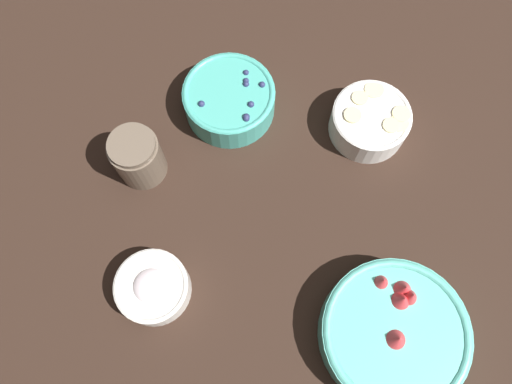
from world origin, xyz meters
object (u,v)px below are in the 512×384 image
object	(u,v)px
bowl_bananas	(370,120)
jar_chocolate	(138,158)
bowl_blueberries	(229,99)
bowl_cream	(153,287)
bowl_strawberries	(394,333)

from	to	relation	value
bowl_bananas	jar_chocolate	xyz separation A→B (m)	(0.07, -0.39, 0.01)
bowl_blueberries	bowl_cream	world-z (taller)	bowl_blueberries
bowl_strawberries	bowl_cream	world-z (taller)	bowl_strawberries
bowl_strawberries	bowl_cream	xyz separation A→B (m)	(-0.07, -0.36, -0.01)
jar_chocolate	bowl_strawberries	bearing A→B (deg)	54.43
bowl_strawberries	bowl_bananas	xyz separation A→B (m)	(-0.35, -0.00, -0.00)
bowl_cream	bowl_strawberries	bearing A→B (deg)	78.67
bowl_bananas	bowl_cream	world-z (taller)	bowl_bananas
bowl_cream	jar_chocolate	xyz separation A→B (m)	(-0.21, -0.03, 0.02)
bowl_strawberries	bowl_cream	distance (m)	0.37
bowl_strawberries	bowl_blueberries	world-z (taller)	bowl_strawberries
bowl_cream	jar_chocolate	distance (m)	0.21
bowl_cream	jar_chocolate	bearing A→B (deg)	-171.20
bowl_cream	bowl_blueberries	bearing A→B (deg)	160.22
bowl_cream	jar_chocolate	size ratio (longest dim) A/B	1.16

